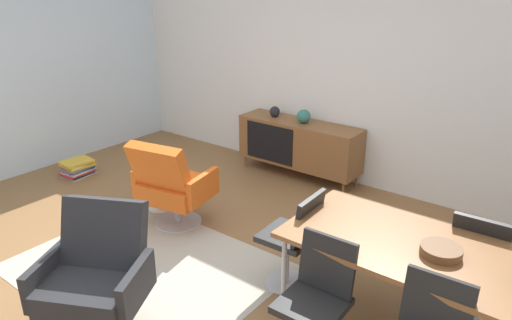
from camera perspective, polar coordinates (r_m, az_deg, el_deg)
The scene contains 16 objects.
ground_plane at distance 4.35m, azimuth -8.77°, elevation -12.14°, with size 8.32×8.32×0.00m, color olive.
wall_back at distance 5.81m, azimuth 9.46°, elevation 11.27°, with size 6.80×0.12×2.80m, color white.
sideboard at distance 5.92m, azimuth 5.24°, elevation 2.05°, with size 1.60×0.45×0.72m.
vase_cobalt at distance 6.02m, azimuth 2.31°, elevation 5.93°, with size 0.13×0.13×0.14m.
vase_sculptural_dark at distance 5.79m, azimuth 5.85°, elevation 5.34°, with size 0.18×0.18×0.16m.
dining_table at distance 3.32m, azimuth 17.95°, elevation -10.17°, with size 1.60×0.90×0.74m.
wooden_bowl_on_table at distance 3.22m, azimuth 21.67°, elevation -10.29°, with size 0.26×0.26×0.06m, color brown.
dining_chair_front_left at distance 3.13m, azimuth 7.44°, elevation -16.36°, with size 0.41×0.43×0.86m.
dining_chair_back_right at distance 3.85m, azimuth 25.54°, elevation -10.76°, with size 0.42×0.44×0.86m.
dining_chair_near_window at distance 3.76m, azimuth 4.71°, elevation -9.23°, with size 0.44×0.41×0.86m.
lounge_chair_red at distance 4.74m, azimuth -10.27°, elevation -2.87°, with size 0.80×0.76×0.95m.
armchair_black_shell at distance 3.50m, azimuth -18.94°, elevation -13.01°, with size 0.87×0.86×0.95m.
side_table_round at distance 5.18m, azimuth -11.84°, elevation -2.61°, with size 0.44×0.44×0.52m.
fruit_bowl at distance 5.09m, azimuth -12.03°, elevation -0.19°, with size 0.20×0.20×0.11m.
magazine_stack at distance 6.46m, azimuth -20.96°, elevation -0.89°, with size 0.33×0.40×0.20m.
area_rug at distance 4.32m, azimuth -13.24°, elevation -12.64°, with size 2.20×1.70×0.01m, color #B7AD99.
Camera 1 is at (2.70, -2.45, 2.37)m, focal length 32.74 mm.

